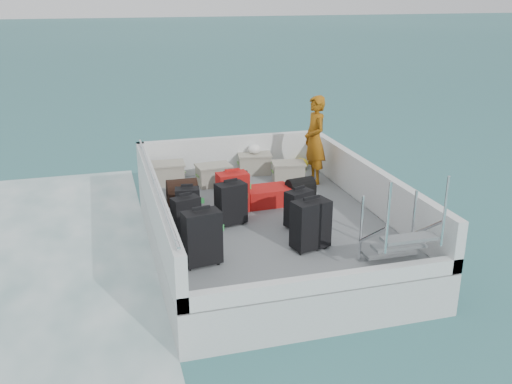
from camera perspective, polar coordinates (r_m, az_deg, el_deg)
ground at (r=9.24m, az=1.15°, el=-5.98°), size 160.00×160.00×0.00m
ferry_hull at (r=9.12m, az=1.17°, el=-4.28°), size 3.60×5.00×0.60m
deck at (r=8.99m, az=1.18°, el=-2.47°), size 3.30×4.70×0.02m
deck_fittings at (r=8.68m, az=4.00°, el=-0.67°), size 3.60×5.00×0.90m
suitcase_0 at (r=7.35m, az=-5.42°, el=-4.64°), size 0.51×0.35×0.73m
suitcase_1 at (r=8.24m, az=-7.00°, el=-2.48°), size 0.44×0.32×0.59m
suitcase_2 at (r=8.75m, az=-6.84°, el=-1.30°), size 0.40×0.27×0.54m
suitcase_4 at (r=8.58m, az=-2.52°, el=-1.21°), size 0.49×0.36×0.65m
suitcase_5 at (r=9.01m, az=-2.35°, el=-0.12°), size 0.50×0.33×0.66m
suitcase_6 at (r=7.80m, az=5.48°, el=-3.30°), size 0.56×0.41×0.69m
suitcase_7 at (r=8.52m, az=4.30°, el=-1.69°), size 0.46×0.37×0.57m
suitcase_8 at (r=9.43m, az=1.16°, el=-0.39°), size 0.76×0.52×0.29m
duffel_0 at (r=9.55m, az=-7.40°, el=-0.19°), size 0.50×0.30×0.32m
duffel_1 at (r=9.90m, az=-2.06°, el=0.69°), size 0.47×0.38×0.32m
duffel_2 at (r=9.57m, az=4.45°, el=-0.06°), size 0.50×0.38×0.32m
crate_0 at (r=10.53m, az=-8.91°, el=1.77°), size 0.63×0.45×0.37m
crate_1 at (r=10.38m, az=-4.25°, el=1.64°), size 0.62×0.45×0.35m
crate_2 at (r=11.03m, az=-0.15°, el=2.81°), size 0.66×0.51×0.36m
crate_3 at (r=10.57m, az=3.26°, el=1.95°), size 0.62×0.48×0.34m
yellow_bag at (r=11.33m, az=4.54°, el=2.85°), size 0.28×0.26×0.22m
white_bag at (r=10.95m, az=-0.15°, el=4.17°), size 0.24×0.24×0.18m
passenger at (r=10.38m, az=5.90°, el=5.20°), size 0.38×0.59×1.60m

